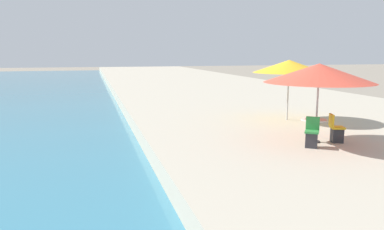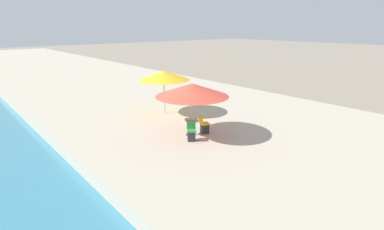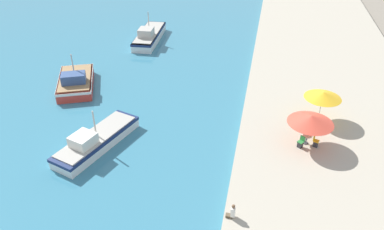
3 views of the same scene
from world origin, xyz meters
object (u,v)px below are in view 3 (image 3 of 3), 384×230
at_px(fishing_boat_far, 149,35).
at_px(cafe_umbrella_pink, 311,119).
at_px(person_at_quay, 232,212).
at_px(fishing_boat_near, 96,140).
at_px(cafe_chair_left, 301,143).
at_px(cafe_table, 307,137).
at_px(cafe_umbrella_white, 323,95).
at_px(fishing_boat_mid, 76,81).
at_px(cafe_chair_right, 316,143).

distance_m(fishing_boat_far, cafe_umbrella_pink, 27.19).
relative_size(cafe_umbrella_pink, person_at_quay, 3.35).
bearing_deg(cafe_umbrella_pink, fishing_boat_near, -169.58).
bearing_deg(fishing_boat_far, cafe_umbrella_pink, -50.13).
distance_m(fishing_boat_near, cafe_chair_left, 15.59).
distance_m(cafe_umbrella_pink, cafe_chair_left, 2.01).
xyz_separation_m(cafe_table, cafe_chair_left, (-0.43, -0.58, -0.21)).
bearing_deg(cafe_table, cafe_chair_left, -126.27).
height_order(cafe_umbrella_white, person_at_quay, cafe_umbrella_white).
distance_m(fishing_boat_near, person_at_quay, 12.51).
height_order(fishing_boat_mid, cafe_umbrella_white, fishing_boat_mid).
distance_m(cafe_umbrella_white, person_at_quay, 13.80).
height_order(cafe_umbrella_pink, cafe_umbrella_white, cafe_umbrella_white).
distance_m(fishing_boat_far, cafe_table, 27.03).
bearing_deg(fishing_boat_far, cafe_chair_left, -51.61).
bearing_deg(fishing_boat_mid, cafe_umbrella_pink, -37.68).
bearing_deg(person_at_quay, fishing_boat_mid, 140.39).
distance_m(fishing_boat_mid, fishing_boat_far, 14.23).
distance_m(cafe_table, person_at_quay, 9.73).
bearing_deg(person_at_quay, cafe_umbrella_white, 64.70).
relative_size(fishing_boat_far, cafe_umbrella_pink, 2.64).
bearing_deg(fishing_boat_near, cafe_table, 28.71).
distance_m(fishing_boat_near, cafe_table, 16.12).
bearing_deg(fishing_boat_mid, cafe_umbrella_white, -27.63).
relative_size(fishing_boat_far, cafe_table, 11.23).
xyz_separation_m(cafe_chair_left, cafe_chair_right, (1.11, 0.35, 0.00)).
bearing_deg(cafe_umbrella_pink, fishing_boat_far, 133.56).
bearing_deg(cafe_chair_right, person_at_quay, -13.68).
height_order(cafe_umbrella_pink, cafe_chair_left, cafe_umbrella_pink).
distance_m(cafe_chair_left, cafe_chair_right, 1.16).
bearing_deg(cafe_umbrella_pink, cafe_chair_left, -132.70).
xyz_separation_m(fishing_boat_mid, cafe_umbrella_pink, (21.95, -5.80, 2.10)).
bearing_deg(cafe_chair_left, cafe_umbrella_pink, -96.43).
bearing_deg(fishing_boat_near, fishing_boat_far, 115.10).
xyz_separation_m(cafe_chair_right, person_at_quay, (-5.32, -8.32, 0.12)).
distance_m(cafe_umbrella_white, cafe_table, 4.36).
height_order(cafe_umbrella_white, cafe_chair_left, cafe_umbrella_white).
bearing_deg(fishing_boat_near, cafe_chair_right, 27.48).
height_order(cafe_umbrella_pink, cafe_table, cafe_umbrella_pink).
height_order(fishing_boat_near, cafe_table, fishing_boat_near).
relative_size(fishing_boat_near, fishing_boat_mid, 1.13).
xyz_separation_m(fishing_boat_near, fishing_boat_far, (-2.80, 22.57, 0.10)).
xyz_separation_m(cafe_umbrella_pink, cafe_chair_left, (-0.48, -0.52, -1.88)).
xyz_separation_m(fishing_boat_mid, cafe_chair_left, (21.47, -6.32, 0.22)).
xyz_separation_m(fishing_boat_mid, cafe_umbrella_white, (23.11, -1.92, 2.16)).
distance_m(fishing_boat_near, fishing_boat_mid, 10.62).
xyz_separation_m(cafe_umbrella_white, cafe_table, (-1.21, -3.81, -1.73)).
relative_size(fishing_boat_near, fishing_boat_far, 0.90).
bearing_deg(person_at_quay, cafe_umbrella_pink, 61.09).
height_order(fishing_boat_far, cafe_umbrella_pink, fishing_boat_far).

